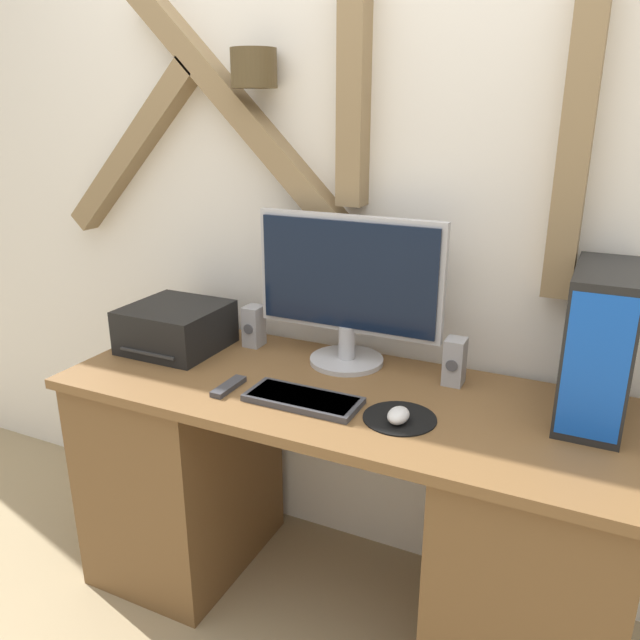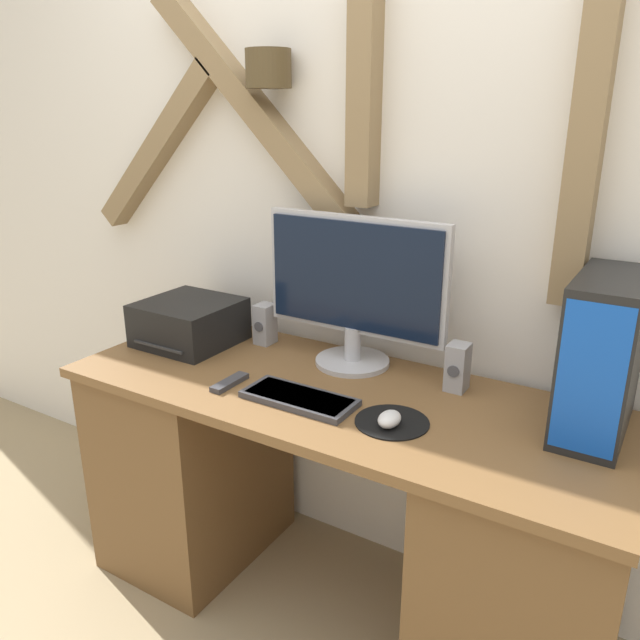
{
  "view_description": "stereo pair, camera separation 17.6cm",
  "coord_description": "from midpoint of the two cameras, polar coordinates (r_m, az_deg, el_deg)",
  "views": [
    {
      "loc": [
        0.66,
        -1.19,
        1.55
      ],
      "look_at": [
        -0.06,
        0.32,
        0.98
      ],
      "focal_mm": 35.0,
      "sensor_mm": 36.0,
      "label": 1
    },
    {
      "loc": [
        0.82,
        -1.1,
        1.55
      ],
      "look_at": [
        -0.06,
        0.32,
        0.98
      ],
      "focal_mm": 35.0,
      "sensor_mm": 36.0,
      "label": 2
    }
  ],
  "objects": [
    {
      "name": "mouse",
      "position": [
        1.62,
        9.51,
        -9.0
      ],
      "size": [
        0.05,
        0.08,
        0.04
      ],
      "color": "silver",
      "rests_on": "mousepad"
    },
    {
      "name": "computer_tower",
      "position": [
        1.7,
        27.14,
        -3.01
      ],
      "size": [
        0.16,
        0.35,
        0.4
      ],
      "color": "black",
      "rests_on": "desk"
    },
    {
      "name": "wall_back",
      "position": [
        1.99,
        9.57,
        12.96
      ],
      "size": [
        6.4,
        0.19,
        2.7
      ],
      "color": "white",
      "rests_on": "ground_plane"
    },
    {
      "name": "printer",
      "position": [
        2.17,
        -9.62,
        -0.26
      ],
      "size": [
        0.3,
        0.31,
        0.15
      ],
      "color": "black",
      "rests_on": "desk"
    },
    {
      "name": "keyboard",
      "position": [
        1.74,
        1.0,
        -7.21
      ],
      "size": [
        0.32,
        0.14,
        0.02
      ],
      "color": "#3D3D42",
      "rests_on": "desk"
    },
    {
      "name": "desk",
      "position": [
        2.0,
        4.04,
        -16.22
      ],
      "size": [
        1.65,
        0.63,
        0.78
      ],
      "color": "brown",
      "rests_on": "ground_plane"
    },
    {
      "name": "speaker_right",
      "position": [
        1.85,
        15.16,
        -4.24
      ],
      "size": [
        0.06,
        0.07,
        0.14
      ],
      "color": "#99999E",
      "rests_on": "desk"
    },
    {
      "name": "speaker_left",
      "position": [
        2.14,
        -2.72,
        -0.4
      ],
      "size": [
        0.06,
        0.07,
        0.14
      ],
      "color": "#99999E",
      "rests_on": "desk"
    },
    {
      "name": "monitor",
      "position": [
        1.91,
        5.79,
        3.12
      ],
      "size": [
        0.6,
        0.24,
        0.47
      ],
      "color": "#B7B7BC",
      "rests_on": "desk"
    },
    {
      "name": "remote_control",
      "position": [
        1.85,
        -5.57,
        -5.77
      ],
      "size": [
        0.04,
        0.14,
        0.02
      ],
      "color": "#38383D",
      "rests_on": "desk"
    },
    {
      "name": "mousepad",
      "position": [
        1.66,
        9.68,
        -9.25
      ],
      "size": [
        0.19,
        0.19,
        0.0
      ],
      "color": "black",
      "rests_on": "desk"
    }
  ]
}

